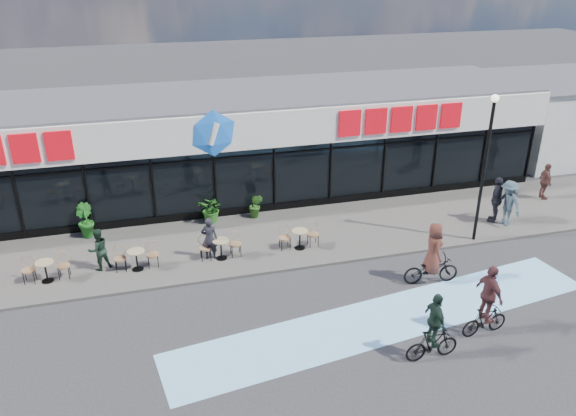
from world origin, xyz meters
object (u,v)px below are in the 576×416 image
at_px(potted_plant_left, 85,221).
at_px(patron_left, 209,238).
at_px(pedestrian_a, 508,203).
at_px(cyclist_b, 432,261).
at_px(potted_plant_right, 256,206).
at_px(pedestrian_c, 496,199).
at_px(cyclist_a, 487,305).
at_px(pedestrian_b, 545,181).
at_px(patron_right, 98,249).
at_px(lamp_post, 486,158).
at_px(potted_plant_mid, 212,209).

distance_m(potted_plant_left, patron_left, 5.36).
height_order(pedestrian_a, cyclist_b, cyclist_b).
bearing_deg(potted_plant_right, cyclist_b, -54.14).
xyz_separation_m(pedestrian_c, cyclist_b, (-4.77, -3.49, -0.23)).
bearing_deg(pedestrian_a, potted_plant_right, -124.67).
height_order(potted_plant_left, pedestrian_c, pedestrian_c).
bearing_deg(patron_left, cyclist_b, 167.62).
distance_m(potted_plant_right, cyclist_a, 10.53).
bearing_deg(pedestrian_b, patron_right, 106.29).
xyz_separation_m(patron_left, patron_right, (-3.82, 0.25, -0.03)).
xyz_separation_m(potted_plant_left, pedestrian_a, (16.41, -3.40, 0.28)).
bearing_deg(patron_left, pedestrian_c, -165.82).
height_order(lamp_post, cyclist_b, lamp_post).
bearing_deg(cyclist_b, potted_plant_left, 150.36).
distance_m(pedestrian_a, cyclist_a, 7.78).
height_order(patron_left, pedestrian_b, pedestrian_b).
bearing_deg(lamp_post, potted_plant_mid, 156.18).
bearing_deg(potted_plant_right, potted_plant_mid, 178.19).
relative_size(potted_plant_mid, potted_plant_right, 1.07).
bearing_deg(cyclist_a, lamp_post, 60.52).
xyz_separation_m(lamp_post, pedestrian_a, (1.93, 0.83, -2.38)).
distance_m(pedestrian_c, cyclist_b, 5.92).
height_order(lamp_post, pedestrian_b, lamp_post).
relative_size(potted_plant_left, patron_right, 0.87).
xyz_separation_m(cyclist_a, cyclist_b, (-0.13, 2.97, -0.16)).
bearing_deg(potted_plant_left, pedestrian_b, -4.47).
xyz_separation_m(potted_plant_right, pedestrian_b, (12.91, -1.47, 0.29)).
relative_size(patron_left, patron_right, 1.05).
bearing_deg(potted_plant_right, pedestrian_c, -17.25).
xyz_separation_m(pedestrian_b, pedestrian_c, (-3.50, -1.46, 0.14)).
distance_m(potted_plant_right, pedestrian_b, 12.99).
distance_m(potted_plant_right, pedestrian_a, 10.22).
xyz_separation_m(potted_plant_left, potted_plant_mid, (4.93, -0.01, -0.09)).
height_order(potted_plant_mid, patron_left, patron_left).
distance_m(potted_plant_left, cyclist_b, 13.11).
height_order(potted_plant_right, pedestrian_b, pedestrian_b).
distance_m(potted_plant_mid, potted_plant_right, 1.83).
distance_m(potted_plant_right, pedestrian_c, 9.86).
bearing_deg(potted_plant_left, cyclist_a, -39.35).
xyz_separation_m(lamp_post, cyclist_a, (-2.95, -5.22, -2.43)).
height_order(patron_left, pedestrian_c, pedestrian_c).
bearing_deg(cyclist_a, patron_left, 137.81).
distance_m(lamp_post, cyclist_a, 6.48).
distance_m(lamp_post, potted_plant_mid, 10.79).
distance_m(potted_plant_mid, patron_right, 5.13).
relative_size(patron_right, cyclist_b, 0.70).
height_order(pedestrian_b, cyclist_b, cyclist_b).
bearing_deg(patron_right, lamp_post, 149.83).
height_order(lamp_post, potted_plant_mid, lamp_post).
relative_size(potted_plant_left, potted_plant_mid, 1.16).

